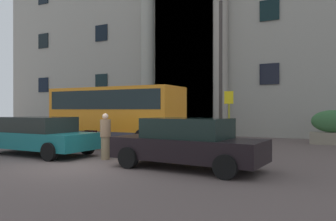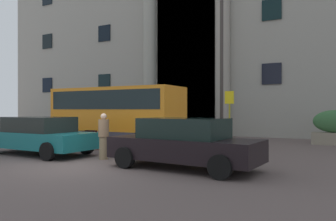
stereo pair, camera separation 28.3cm
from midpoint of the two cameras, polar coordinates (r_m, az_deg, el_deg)
ground_plane at (r=10.72m, az=-15.71°, el=-9.35°), size 80.00×64.00×0.12m
office_building_facade at (r=27.13m, az=11.61°, el=15.34°), size 40.43×9.73×17.63m
orange_minibus at (r=16.54m, az=-9.43°, el=-0.04°), size 6.67×2.63×2.77m
bus_stop_sign at (r=15.90m, az=9.95°, el=-0.24°), size 0.44×0.08×2.58m
hedge_planter_west at (r=20.39m, az=0.32°, el=-2.56°), size 1.98×0.97×1.53m
hedge_planter_east at (r=17.97m, az=26.05°, el=-2.71°), size 2.02×0.73×1.69m
hedge_planter_entrance_right at (r=26.36m, az=-18.47°, el=-2.21°), size 1.41×0.77×1.28m
parked_hatchback_near at (r=9.63m, az=2.51°, el=-5.62°), size 4.50×2.12×1.46m
parked_compact_extra at (r=13.51m, az=-21.79°, el=-4.01°), size 4.57×2.09×1.43m
motorcycle_far_end at (r=14.49m, az=-13.28°, el=-4.81°), size 1.96×0.55×0.89m
motorcycle_near_kerb at (r=16.27m, az=-20.47°, el=-4.26°), size 1.98×0.55×0.89m
pedestrian_man_red_shirt at (r=11.60m, az=-11.41°, el=-4.39°), size 0.36×0.36×1.58m
lamppost_plaza_centre at (r=17.34m, az=8.59°, el=9.24°), size 0.40×0.40×7.64m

